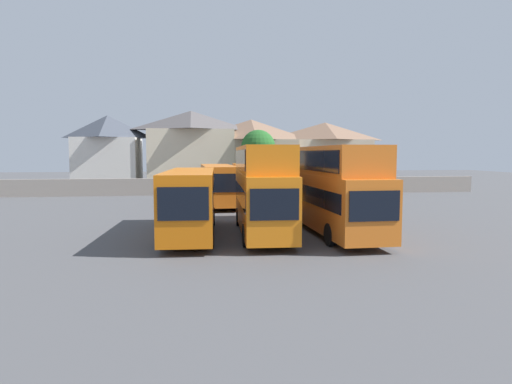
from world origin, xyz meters
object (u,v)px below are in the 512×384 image
(bus_3, at_px, (329,184))
(house_terrace_right, at_px, (251,153))
(bus_1, at_px, (191,199))
(house_terrace_far_right, at_px, (325,154))
(house_terrace_left, at_px, (108,152))
(bus_4, at_px, (218,183))
(bus_2, at_px, (262,185))
(tree_left_of_lot, at_px, (258,147))
(house_terrace_centre, at_px, (191,149))
(bus_5, at_px, (253,182))

(bus_3, height_order, house_terrace_right, house_terrace_right)
(bus_1, xyz_separation_m, house_terrace_far_right, (17.22, 33.58, 2.35))
(bus_3, distance_m, house_terrace_left, 37.62)
(bus_4, relative_size, house_terrace_far_right, 0.93)
(bus_2, distance_m, bus_3, 3.92)
(bus_1, distance_m, bus_4, 14.04)
(house_terrace_left, bearing_deg, bus_2, -66.44)
(bus_2, distance_m, tree_left_of_lot, 26.94)
(bus_2, height_order, house_terrace_right, house_terrace_right)
(bus_3, distance_m, house_terrace_centre, 33.27)
(house_terrace_centre, xyz_separation_m, house_terrace_right, (7.62, 0.42, -0.48))
(house_terrace_centre, relative_size, tree_left_of_lot, 1.52)
(house_terrace_left, distance_m, tree_left_of_lot, 19.05)
(house_terrace_left, height_order, house_terrace_far_right, house_terrace_left)
(house_terrace_far_right, distance_m, tree_left_of_lot, 12.31)
(bus_5, xyz_separation_m, tree_left_of_lot, (2.12, 12.53, 3.15))
(house_terrace_centre, height_order, house_terrace_right, house_terrace_centre)
(house_terrace_far_right, bearing_deg, house_terrace_right, -175.54)
(bus_5, bearing_deg, house_terrace_right, 171.85)
(house_terrace_left, relative_size, house_terrace_far_right, 0.80)
(bus_5, bearing_deg, house_terrace_far_right, 146.62)
(bus_4, xyz_separation_m, bus_5, (3.06, -0.01, 0.03))
(house_terrace_far_right, bearing_deg, house_terrace_left, -178.74)
(bus_1, distance_m, bus_5, 14.79)
(bus_4, bearing_deg, house_terrace_right, 163.19)
(house_terrace_right, height_order, house_terrace_far_right, house_terrace_right)
(bus_2, height_order, house_terrace_left, house_terrace_left)
(bus_2, xyz_separation_m, house_terrace_left, (-14.47, 33.18, 1.95))
(bus_4, height_order, bus_5, bus_5)
(bus_3, height_order, tree_left_of_lot, tree_left_of_lot)
(bus_1, distance_m, bus_3, 7.79)
(house_terrace_far_right, xyz_separation_m, tree_left_of_lot, (-9.96, -7.19, 0.78))
(bus_5, relative_size, tree_left_of_lot, 1.42)
(tree_left_of_lot, bearing_deg, bus_5, -99.60)
(bus_3, bearing_deg, bus_5, -170.55)
(bus_1, bearing_deg, house_terrace_centre, -176.92)
(bus_4, distance_m, bus_5, 3.06)
(bus_4, relative_size, bus_5, 1.05)
(bus_2, distance_m, house_terrace_far_right, 36.38)
(bus_4, relative_size, house_terrace_centre, 0.98)
(bus_1, relative_size, bus_4, 1.00)
(bus_2, bearing_deg, tree_left_of_lot, 174.99)
(bus_4, xyz_separation_m, tree_left_of_lot, (5.18, 12.52, 3.18))
(bus_2, xyz_separation_m, bus_3, (3.90, 0.42, 0.00))
(bus_1, bearing_deg, bus_2, 89.21)
(house_terrace_centre, bearing_deg, bus_3, -75.77)
(house_terrace_left, bearing_deg, house_terrace_right, -0.54)
(house_terrace_far_right, bearing_deg, bus_5, -121.50)
(bus_5, distance_m, house_terrace_right, 19.21)
(bus_5, distance_m, house_terrace_far_right, 23.24)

